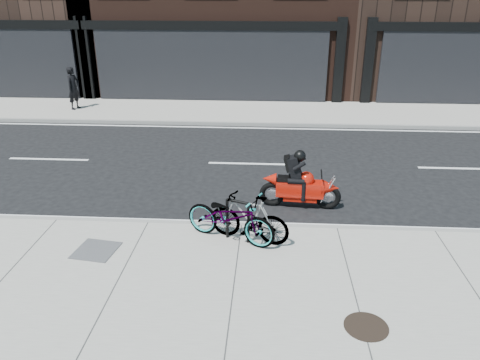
# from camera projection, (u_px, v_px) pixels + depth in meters

# --- Properties ---
(ground) EXTENTS (120.00, 120.00, 0.00)m
(ground) POSITION_uv_depth(u_px,v_px,m) (246.00, 192.00, 11.74)
(ground) COLOR black
(ground) RESTS_ON ground
(sidewalk_near) EXTENTS (60.00, 6.00, 0.13)m
(sidewalk_near) POSITION_uv_depth(u_px,v_px,m) (229.00, 323.00, 7.11)
(sidewalk_near) COLOR gray
(sidewalk_near) RESTS_ON ground
(sidewalk_far) EXTENTS (60.00, 3.50, 0.13)m
(sidewalk_far) POSITION_uv_depth(u_px,v_px,m) (256.00, 112.00, 18.85)
(sidewalk_far) COLOR gray
(sidewalk_far) RESTS_ON ground
(bike_rack) EXTENTS (0.48, 0.23, 0.87)m
(bike_rack) POSITION_uv_depth(u_px,v_px,m) (238.00, 217.00, 9.10)
(bike_rack) COLOR black
(bike_rack) RESTS_ON sidewalk_near
(bicycle_front) EXTENTS (2.01, 1.36, 1.00)m
(bicycle_front) POSITION_uv_depth(u_px,v_px,m) (230.00, 217.00, 9.11)
(bicycle_front) COLOR gray
(bicycle_front) RESTS_ON sidewalk_near
(bicycle_rear) EXTENTS (1.70, 0.96, 0.99)m
(bicycle_rear) POSITION_uv_depth(u_px,v_px,m) (249.00, 218.00, 9.09)
(bicycle_rear) COLOR gray
(bicycle_rear) RESTS_ON sidewalk_near
(motorcycle) EXTENTS (1.89, 0.53, 1.41)m
(motorcycle) POSITION_uv_depth(u_px,v_px,m) (304.00, 185.00, 10.73)
(motorcycle) COLOR black
(motorcycle) RESTS_ON ground
(pedestrian) EXTENTS (0.57, 0.71, 1.69)m
(pedestrian) POSITION_uv_depth(u_px,v_px,m) (73.00, 88.00, 18.74)
(pedestrian) COLOR black
(pedestrian) RESTS_ON sidewalk_far
(manhole_cover) EXTENTS (0.79, 0.79, 0.02)m
(manhole_cover) POSITION_uv_depth(u_px,v_px,m) (366.00, 327.00, 6.93)
(manhole_cover) COLOR black
(manhole_cover) RESTS_ON sidewalk_near
(utility_grate) EXTENTS (0.85, 0.85, 0.02)m
(utility_grate) POSITION_uv_depth(u_px,v_px,m) (96.00, 250.00, 8.91)
(utility_grate) COLOR #57575A
(utility_grate) RESTS_ON sidewalk_near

